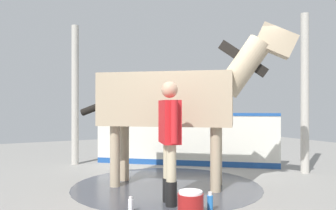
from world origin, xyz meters
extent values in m
cube|color=gray|center=(0.00, 0.00, -0.01)|extent=(16.00, 16.00, 0.02)
cylinder|color=#42444C|center=(-0.10, -0.24, 0.00)|extent=(3.06, 3.06, 0.00)
cube|color=silver|center=(-1.54, 0.96, 0.54)|extent=(2.62, 3.11, 1.09)
cube|color=#1E4C99|center=(-1.54, 0.96, 1.12)|extent=(2.64, 3.13, 0.06)
cube|color=#1E4C99|center=(-1.54, 0.96, 0.06)|extent=(2.63, 3.12, 0.12)
cylinder|color=#B7B2A8|center=(0.26, 2.60, 1.55)|extent=(0.16, 0.16, 3.10)
cylinder|color=#B7B2A8|center=(-2.84, -1.10, 1.55)|extent=(0.16, 0.16, 3.10)
cube|color=tan|center=(-0.10, -0.24, 1.40)|extent=(2.01, 2.16, 0.84)
cylinder|color=tan|center=(0.23, 0.52, 0.49)|extent=(0.16, 0.16, 0.98)
cylinder|color=tan|center=(0.59, 0.22, 0.49)|extent=(0.16, 0.16, 0.98)
cylinder|color=tan|center=(-0.80, -0.71, 0.49)|extent=(0.16, 0.16, 0.98)
cylinder|color=tan|center=(-0.44, -1.01, 0.49)|extent=(0.16, 0.16, 0.98)
cylinder|color=tan|center=(0.68, 0.69, 1.91)|extent=(0.83, 0.89, 0.98)
cube|color=black|center=(0.68, 0.69, 2.04)|extent=(0.54, 0.63, 0.60)
cube|color=tan|center=(0.99, 1.06, 2.29)|extent=(0.63, 0.68, 0.56)
cylinder|color=black|center=(-0.85, -1.13, 1.30)|extent=(0.54, 0.61, 0.35)
cylinder|color=black|center=(0.91, -0.72, 0.16)|extent=(0.15, 0.15, 0.32)
cylinder|color=#C6B793|center=(0.91, -0.72, 0.56)|extent=(0.13, 0.13, 0.48)
cylinder|color=black|center=(0.71, -0.66, 0.16)|extent=(0.15, 0.15, 0.32)
cylinder|color=#C6B793|center=(0.71, -0.66, 0.56)|extent=(0.13, 0.13, 0.48)
cube|color=red|center=(0.81, -0.69, 1.09)|extent=(0.51, 0.35, 0.57)
cylinder|color=red|center=(1.09, -0.77, 1.11)|extent=(0.09, 0.09, 0.54)
cylinder|color=red|center=(0.54, -0.61, 1.11)|extent=(0.09, 0.09, 0.54)
sphere|color=tan|center=(0.81, -0.69, 1.52)|extent=(0.22, 0.22, 0.22)
cylinder|color=maroon|center=(1.39, -0.72, 0.14)|extent=(0.30, 0.30, 0.27)
cylinder|color=white|center=(1.39, -0.72, 0.29)|extent=(0.28, 0.28, 0.03)
cylinder|color=white|center=(0.89, -1.28, 0.08)|extent=(0.06, 0.06, 0.16)
cylinder|color=white|center=(0.89, -1.28, 0.18)|extent=(0.04, 0.04, 0.03)
cylinder|color=blue|center=(1.33, -0.41, 0.10)|extent=(0.07, 0.07, 0.20)
cylinder|color=white|center=(1.33, -0.41, 0.22)|extent=(0.05, 0.05, 0.04)
camera|label=1|loc=(4.72, -2.82, 1.30)|focal=35.89mm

